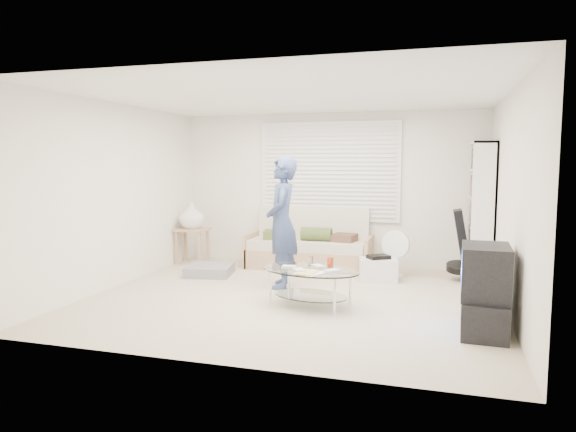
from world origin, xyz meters
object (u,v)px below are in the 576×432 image
(futon_sofa, at_px, (309,248))
(bookshelf, at_px, (480,212))
(tv_unit, at_px, (484,290))
(coffee_table, at_px, (310,276))

(futon_sofa, distance_m, bookshelf, 2.66)
(tv_unit, bearing_deg, coffee_table, 167.03)
(futon_sofa, bearing_deg, bookshelf, -3.74)
(bookshelf, xyz_separation_m, tv_unit, (-0.13, -2.44, -0.57))
(tv_unit, height_order, coffee_table, tv_unit)
(bookshelf, bearing_deg, futon_sofa, 176.26)
(bookshelf, xyz_separation_m, coffee_table, (-2.02, -2.01, -0.63))
(coffee_table, bearing_deg, futon_sofa, 104.22)
(futon_sofa, relative_size, coffee_table, 1.50)
(futon_sofa, distance_m, coffee_table, 2.24)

